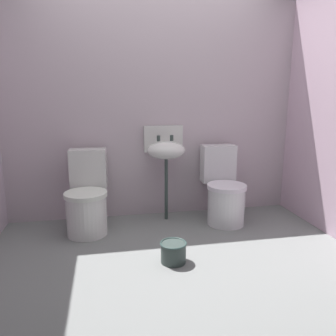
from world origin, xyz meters
The scene contains 6 objects.
ground_plane centered at (0.00, 0.00, -0.04)m, with size 3.49×2.53×0.08m, color slate.
wall_back centered at (0.00, 1.11, 1.15)m, with size 3.49×0.10×2.30m, color #C0ADB8.
toilet_left centered at (-0.71, 0.71, 0.32)m, with size 0.43×0.62×0.78m.
toilet_right centered at (0.68, 0.71, 0.32)m, with size 0.41×0.60×0.78m.
sink centered at (0.10, 0.90, 0.75)m, with size 0.42×0.35×0.99m.
bucket centered at (-0.02, -0.06, 0.09)m, with size 0.22×0.22×0.17m.
Camera 1 is at (-0.52, -2.43, 1.31)m, focal length 35.31 mm.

